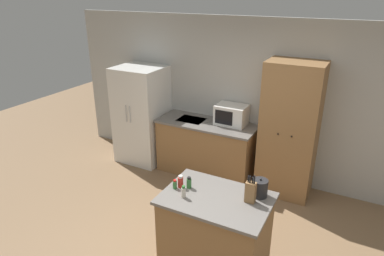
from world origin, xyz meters
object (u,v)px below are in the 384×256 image
object	(u,v)px
spice_bottle_amber_oil	(189,183)
kettle	(260,188)
pantry_cabinet	(289,131)
microwave	(231,115)
refrigerator	(142,115)
spice_bottle_short_red	(181,182)
spice_bottle_green_herb	(175,184)
knife_block	(250,192)
spice_bottle_tall_dark	(184,192)

from	to	relation	value
spice_bottle_amber_oil	kettle	bearing A→B (deg)	15.63
pantry_cabinet	microwave	world-z (taller)	pantry_cabinet
pantry_cabinet	microwave	distance (m)	0.96
spice_bottle_amber_oil	refrigerator	bearing A→B (deg)	137.11
microwave	spice_bottle_amber_oil	size ratio (longest dim) A/B	3.62
pantry_cabinet	spice_bottle_short_red	xyz separation A→B (m)	(-0.77, -1.90, -0.06)
refrigerator	microwave	distance (m)	1.67
spice_bottle_green_herb	kettle	xyz separation A→B (m)	(0.89, 0.30, 0.05)
pantry_cabinet	spice_bottle_short_red	world-z (taller)	pantry_cabinet
knife_block	spice_bottle_tall_dark	xyz separation A→B (m)	(-0.66, -0.25, -0.06)
spice_bottle_tall_dark	kettle	size ratio (longest dim) A/B	0.65
spice_bottle_green_herb	refrigerator	bearing A→B (deg)	133.68
knife_block	spice_bottle_amber_oil	distance (m)	0.70
spice_bottle_short_red	microwave	bearing A→B (deg)	95.18
microwave	spice_bottle_green_herb	bearing A→B (deg)	-86.20
spice_bottle_tall_dark	spice_bottle_short_red	bearing A→B (deg)	128.29
spice_bottle_tall_dark	kettle	bearing A→B (deg)	29.74
spice_bottle_green_herb	kettle	bearing A→B (deg)	18.48
spice_bottle_tall_dark	spice_bottle_green_herb	world-z (taller)	spice_bottle_tall_dark
spice_bottle_short_red	kettle	distance (m)	0.88
pantry_cabinet	spice_bottle_green_herb	xyz separation A→B (m)	(-0.82, -1.95, -0.08)
spice_bottle_amber_oil	spice_bottle_green_herb	bearing A→B (deg)	-147.42
refrigerator	kettle	distance (m)	3.10
knife_block	spice_bottle_tall_dark	world-z (taller)	knife_block
pantry_cabinet	spice_bottle_tall_dark	bearing A→B (deg)	-107.28
knife_block	kettle	size ratio (longest dim) A/B	1.50
knife_block	spice_bottle_tall_dark	bearing A→B (deg)	-159.09
knife_block	spice_bottle_short_red	bearing A→B (deg)	-173.56
refrigerator	spice_bottle_amber_oil	size ratio (longest dim) A/B	12.87
spice_bottle_amber_oil	knife_block	bearing A→B (deg)	4.47
refrigerator	spice_bottle_short_red	bearing A→B (deg)	-44.81
spice_bottle_green_herb	kettle	size ratio (longest dim) A/B	0.50
knife_block	pantry_cabinet	bearing A→B (deg)	90.50
refrigerator	spice_bottle_short_red	world-z (taller)	refrigerator
spice_bottle_short_red	spice_bottle_amber_oil	world-z (taller)	spice_bottle_short_red
pantry_cabinet	spice_bottle_amber_oil	bearing A→B (deg)	-110.03
kettle	refrigerator	bearing A→B (deg)	149.52
spice_bottle_amber_oil	kettle	distance (m)	0.78
spice_bottle_tall_dark	kettle	distance (m)	0.82
knife_block	refrigerator	bearing A→B (deg)	146.56
pantry_cabinet	spice_bottle_green_herb	bearing A→B (deg)	-112.65
spice_bottle_tall_dark	spice_bottle_green_herb	bearing A→B (deg)	147.26
refrigerator	spice_bottle_tall_dark	xyz separation A→B (m)	(1.96, -1.98, 0.10)
pantry_cabinet	spice_bottle_amber_oil	distance (m)	1.99
spice_bottle_tall_dark	kettle	world-z (taller)	kettle
spice_bottle_short_red	knife_block	bearing A→B (deg)	6.44
microwave	spice_bottle_amber_oil	xyz separation A→B (m)	(0.27, -1.95, -0.13)
refrigerator	knife_block	xyz separation A→B (m)	(2.61, -1.73, 0.15)
refrigerator	spice_bottle_green_herb	size ratio (longest dim) A/B	16.03
refrigerator	microwave	bearing A→B (deg)	5.92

